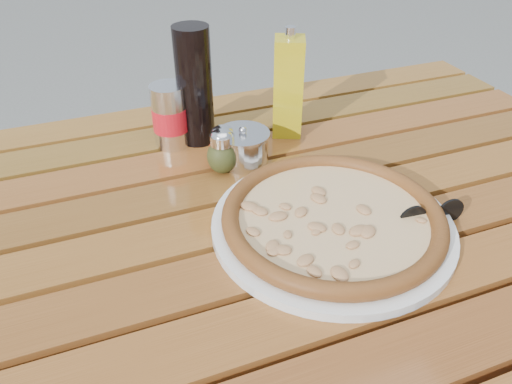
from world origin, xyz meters
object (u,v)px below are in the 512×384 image
object	(u,v)px
pepper_shaker	(223,148)
dark_bottle	(194,86)
table	(260,251)
parmesan_tin	(243,147)
pizza	(333,217)
olive_oil_cruet	(288,87)
plate	(332,225)
sunglasses	(430,215)
oregano_shaker	(222,152)
soda_can	(170,116)

from	to	relation	value
pepper_shaker	dark_bottle	xyz separation A→B (m)	(-0.02, 0.11, 0.07)
table	parmesan_tin	world-z (taller)	parmesan_tin
table	pizza	distance (m)	0.15
table	parmesan_tin	size ratio (longest dim) A/B	13.18
table	olive_oil_cruet	size ratio (longest dim) A/B	6.67
olive_oil_cruet	plate	bearing A→B (deg)	-101.29
olive_oil_cruet	sunglasses	xyz separation A→B (m)	(0.08, -0.34, -0.08)
oregano_shaker	olive_oil_cruet	xyz separation A→B (m)	(0.16, 0.09, 0.06)
plate	parmesan_tin	distance (m)	0.24
pizza	olive_oil_cruet	bearing A→B (deg)	78.71
plate	pizza	bearing A→B (deg)	0.00
pizza	olive_oil_cruet	xyz separation A→B (m)	(0.06, 0.30, 0.07)
pepper_shaker	pizza	bearing A→B (deg)	-66.83
plate	oregano_shaker	world-z (taller)	oregano_shaker
olive_oil_cruet	sunglasses	world-z (taller)	olive_oil_cruet
table	pepper_shaker	bearing A→B (deg)	93.54
parmesan_tin	sunglasses	distance (m)	0.34
pizza	soda_can	distance (m)	0.38
oregano_shaker	parmesan_tin	size ratio (longest dim) A/B	0.77
dark_bottle	olive_oil_cruet	bearing A→B (deg)	-11.67
plate	oregano_shaker	distance (m)	0.24
dark_bottle	soda_can	distance (m)	0.07
olive_oil_cruet	parmesan_tin	distance (m)	0.15
pepper_shaker	oregano_shaker	world-z (taller)	same
pepper_shaker	soda_can	xyz separation A→B (m)	(-0.07, 0.11, 0.02)
sunglasses	plate	bearing A→B (deg)	169.37
pizza	pepper_shaker	bearing A→B (deg)	113.17
pizza	dark_bottle	size ratio (longest dim) A/B	2.01
parmesan_tin	table	bearing A→B (deg)	-100.28
soda_can	dark_bottle	bearing A→B (deg)	0.43
oregano_shaker	soda_can	world-z (taller)	soda_can
sunglasses	parmesan_tin	bearing A→B (deg)	131.91
pepper_shaker	parmesan_tin	xyz separation A→B (m)	(0.04, 0.00, -0.01)
oregano_shaker	olive_oil_cruet	bearing A→B (deg)	29.09
pizza	sunglasses	distance (m)	0.15
dark_bottle	plate	bearing A→B (deg)	-71.76
oregano_shaker	soda_can	xyz separation A→B (m)	(-0.06, 0.13, 0.02)
pizza	oregano_shaker	distance (m)	0.24
table	oregano_shaker	distance (m)	0.18
pepper_shaker	oregano_shaker	distance (m)	0.01
parmesan_tin	olive_oil_cruet	bearing A→B (deg)	31.82
plate	olive_oil_cruet	size ratio (longest dim) A/B	1.71
parmesan_tin	sunglasses	xyz separation A→B (m)	(0.20, -0.27, -0.01)
dark_bottle	pepper_shaker	bearing A→B (deg)	-82.29
pepper_shaker	oregano_shaker	size ratio (longest dim) A/B	1.00
parmesan_tin	pepper_shaker	bearing A→B (deg)	-172.82
soda_can	olive_oil_cruet	bearing A→B (deg)	-8.99
table	soda_can	bearing A→B (deg)	105.73
pizza	dark_bottle	distance (m)	0.37
oregano_shaker	olive_oil_cruet	size ratio (longest dim) A/B	0.39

